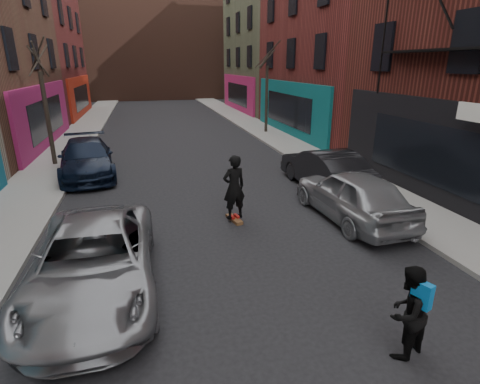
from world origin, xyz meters
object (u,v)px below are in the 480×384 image
parked_left_end (87,158)px  skateboarder (234,187)px  pedestrian (407,312)px  tree_right_far (267,81)px  parked_right_far (352,195)px  tree_left_far (43,93)px  skateboard (234,219)px  parked_left_far (94,261)px  parked_right_end (325,169)px

parked_left_end → skateboarder: size_ratio=2.66×
skateboarder → pedestrian: 6.29m
tree_right_far → parked_right_far: bearing=-98.1°
tree_left_far → skateboard: 11.25m
parked_left_far → parked_right_far: bearing=17.4°
parked_right_far → pedestrian: (-2.15, -5.39, 0.02)m
parked_left_far → skateboarder: 4.75m
tree_right_far → parked_right_far: 15.54m
tree_left_far → skateboarder: size_ratio=3.29×
parked_right_end → parked_left_far: bearing=30.9°
parked_right_far → skateboarder: (-3.55, 0.73, 0.29)m
skateboard → parked_left_far: bearing=-154.1°
parked_left_far → parked_right_end: bearing=34.1°
parked_left_end → skateboard: (4.97, -6.39, -0.71)m
tree_right_far → parked_right_end: bearing=-97.5°
tree_right_far → parked_right_far: tree_right_far is taller
parked_left_far → skateboard: (3.69, 2.98, -0.69)m
skateboard → parked_left_end: bearing=114.9°
parked_right_end → skateboard: 4.74m
tree_left_far → parked_left_far: size_ratio=1.23×
parked_right_far → pedestrian: bearing=65.4°
skateboard → pedestrian: bearing=-90.1°
parked_left_far → pedestrian: size_ratio=3.27×
tree_right_far → parked_right_far: (-2.16, -15.15, -2.74)m
parked_right_end → skateboarder: bearing=25.8°
parked_left_far → pedestrian: (5.09, -3.15, 0.08)m
tree_right_far → skateboarder: (-5.71, -14.41, -2.44)m
parked_right_end → pedestrian: 8.81m
tree_left_far → parked_left_end: 3.73m
parked_right_end → skateboarder: size_ratio=2.40×
parked_left_end → parked_right_far: (8.52, -7.12, 0.03)m
parked_right_far → skateboarder: size_ratio=2.36×
parked_left_end → skateboard: 8.12m
parked_left_far → skateboarder: skateboarder is taller
tree_left_far → pedestrian: (8.09, -14.53, -2.56)m
parked_left_far → parked_left_end: 9.45m
skateboard → skateboarder: skateboarder is taller
parked_left_far → tree_right_far: bearing=61.8°
parked_left_far → skateboarder: size_ratio=2.68×
parked_left_end → parked_right_end: parked_right_end is taller
parked_right_far → skateboard: parked_right_far is taller
tree_left_far → skateboard: bearing=-51.5°
parked_left_far → parked_right_far: (7.24, 2.24, 0.06)m
parked_left_far → pedestrian: 5.98m
parked_right_far → skateboard: 3.70m
skateboarder → pedestrian: skateboarder is taller
tree_left_far → parked_right_far: 13.97m
tree_left_far → skateboard: tree_left_far is taller
tree_left_far → parked_right_far: size_ratio=1.39×
parked_left_end → skateboard: bearing=-59.5°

